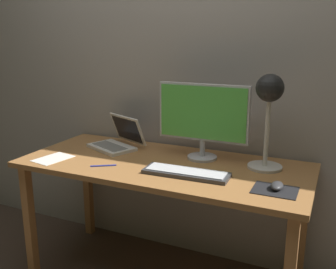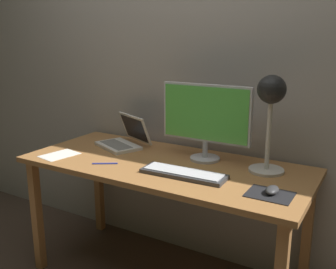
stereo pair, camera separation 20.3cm
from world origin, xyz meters
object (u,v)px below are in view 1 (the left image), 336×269
Objects in this scene: monitor at (203,116)px; laptop at (119,139)px; desk_lamp at (269,101)px; keyboard_main at (186,173)px; mouse at (277,186)px; pen at (103,166)px.

monitor is 1.42× the size of laptop.
desk_lamp is at bearing -2.41° from monitor.
keyboard_main is 0.64m from laptop.
laptop is 0.73× the size of desk_lamp.
mouse is 0.69× the size of pen.
monitor is at bearing 38.24° from pen.
pen is at bearing -176.47° from mouse.
laptop reaches higher than pen.
monitor reaches higher than keyboard_main.
pen is at bearing -141.76° from monitor.
mouse is (1.02, -0.30, -0.04)m from laptop.
mouse is at bearing 3.53° from pen.
desk_lamp reaches higher than mouse.
keyboard_main is 0.89× the size of desk_lamp.
desk_lamp is 0.45m from mouse.
desk_lamp is 0.94m from pen.
monitor is 3.73× the size of pen.
monitor is 1.04× the size of desk_lamp.
pen is (-0.46, -0.06, -0.01)m from keyboard_main.
keyboard_main is at bearing 179.14° from mouse.
laptop is 1.06m from mouse.
keyboard_main is at bearing -86.93° from monitor.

